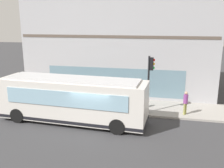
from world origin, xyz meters
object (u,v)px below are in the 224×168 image
object	(u,v)px
pedestrian_near_building_entrance	(4,89)
newspaper_vending_box	(67,92)
fire_hydrant	(119,104)
pedestrian_walking_along_curb	(186,101)
traffic_light_near_corner	(150,74)
city_bus_nearside	(73,100)
pedestrian_by_light_pole	(139,98)
pedestrian_near_hydrant	(24,87)

from	to	relation	value
pedestrian_near_building_entrance	newspaper_vending_box	bearing A→B (deg)	-62.11
fire_hydrant	pedestrian_walking_along_curb	world-z (taller)	pedestrian_walking_along_curb
pedestrian_near_building_entrance	newspaper_vending_box	distance (m)	5.26
traffic_light_near_corner	pedestrian_near_building_entrance	bearing A→B (deg)	89.93
city_bus_nearside	pedestrian_walking_along_curb	world-z (taller)	city_bus_nearside
pedestrian_by_light_pole	pedestrian_near_building_entrance	bearing A→B (deg)	93.05
pedestrian_near_building_entrance	pedestrian_near_hydrant	xyz separation A→B (m)	(1.35, -1.07, -0.07)
city_bus_nearside	pedestrian_by_light_pole	distance (m)	5.25
pedestrian_near_building_entrance	pedestrian_near_hydrant	distance (m)	1.72
pedestrian_near_hydrant	newspaper_vending_box	xyz separation A→B (m)	(1.10, -3.55, -0.52)
fire_hydrant	pedestrian_near_hydrant	distance (m)	8.77
pedestrian_walking_along_curb	traffic_light_near_corner	bearing A→B (deg)	92.87
pedestrian_by_light_pole	newspaper_vending_box	world-z (taller)	pedestrian_by_light_pole
pedestrian_near_hydrant	newspaper_vending_box	bearing A→B (deg)	-72.85
fire_hydrant	newspaper_vending_box	size ratio (longest dim) A/B	0.82
pedestrian_by_light_pole	pedestrian_walking_along_curb	bearing A→B (deg)	-98.11
pedestrian_by_light_pole	pedestrian_near_hydrant	world-z (taller)	pedestrian_near_hydrant
fire_hydrant	pedestrian_near_building_entrance	world-z (taller)	pedestrian_near_building_entrance
pedestrian_near_building_entrance	pedestrian_walking_along_curb	world-z (taller)	pedestrian_near_building_entrance
city_bus_nearside	newspaper_vending_box	size ratio (longest dim) A/B	11.28
city_bus_nearside	pedestrian_near_building_entrance	size ratio (longest dim) A/B	5.66
traffic_light_near_corner	pedestrian_by_light_pole	xyz separation A→B (m)	(0.61, 0.84, -2.04)
fire_hydrant	pedestrian_walking_along_curb	xyz separation A→B (m)	(-0.20, -4.92, 0.63)
pedestrian_walking_along_curb	pedestrian_near_hydrant	world-z (taller)	pedestrian_walking_along_curb
traffic_light_near_corner	pedestrian_by_light_pole	distance (m)	2.29
pedestrian_walking_along_curb	city_bus_nearside	bearing A→B (deg)	109.60
traffic_light_near_corner	pedestrian_by_light_pole	size ratio (longest dim) A/B	2.72
fire_hydrant	newspaper_vending_box	distance (m)	5.56
pedestrian_walking_along_curb	pedestrian_near_hydrant	bearing A→B (deg)	84.81
pedestrian_near_building_entrance	pedestrian_near_hydrant	world-z (taller)	pedestrian_near_building_entrance
city_bus_nearside	pedestrian_walking_along_curb	distance (m)	8.03
pedestrian_near_building_entrance	newspaper_vending_box	xyz separation A→B (m)	(2.45, -4.62, -0.59)
fire_hydrant	pedestrian_near_building_entrance	size ratio (longest dim) A/B	0.41
traffic_light_near_corner	newspaper_vending_box	distance (m)	8.25
city_bus_nearside	pedestrian_near_building_entrance	bearing A→B (deg)	70.09
fire_hydrant	pedestrian_near_hydrant	size ratio (longest dim) A/B	0.44
fire_hydrant	pedestrian_near_hydrant	xyz separation A→B (m)	(1.04, 8.69, 0.61)
traffic_light_near_corner	pedestrian_near_building_entrance	world-z (taller)	traffic_light_near_corner
pedestrian_near_building_entrance	pedestrian_walking_along_curb	bearing A→B (deg)	-89.56
traffic_light_near_corner	pedestrian_near_hydrant	distance (m)	11.29
city_bus_nearside	pedestrian_near_hydrant	bearing A→B (deg)	57.00
pedestrian_by_light_pole	pedestrian_near_hydrant	distance (m)	10.22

